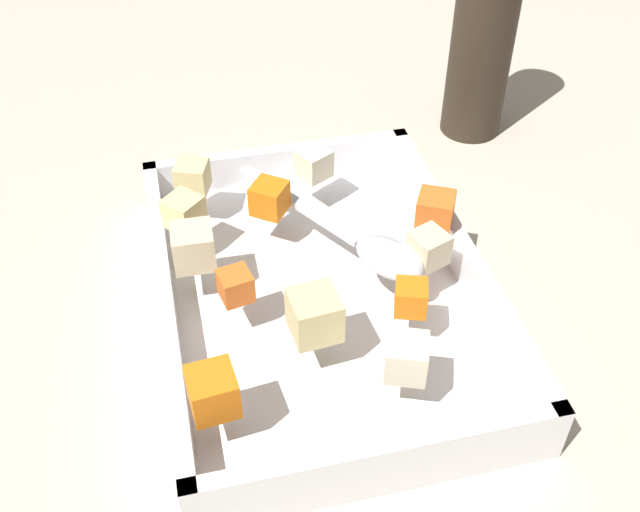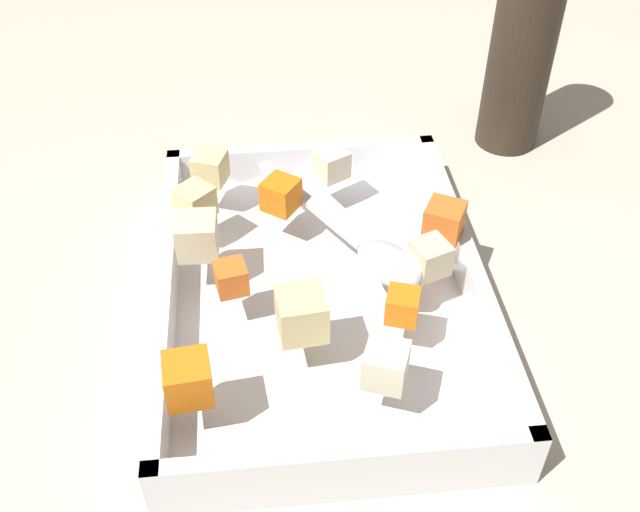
% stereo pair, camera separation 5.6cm
% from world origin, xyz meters
% --- Properties ---
extents(ground_plane, '(4.00, 4.00, 0.00)m').
position_xyz_m(ground_plane, '(0.00, 0.00, 0.00)').
color(ground_plane, '#BCB29E').
extents(baking_dish, '(0.35, 0.26, 0.05)m').
position_xyz_m(baking_dish, '(-0.01, 0.01, 0.01)').
color(baking_dish, silver).
rests_on(baking_dish, ground_plane).
extents(carrot_chunk_rim_edge, '(0.04, 0.04, 0.03)m').
position_xyz_m(carrot_chunk_rim_edge, '(-0.04, 0.12, 0.06)').
color(carrot_chunk_rim_edge, orange).
rests_on(carrot_chunk_rim_edge, baking_dish).
extents(carrot_chunk_back_center, '(0.04, 0.04, 0.03)m').
position_xyz_m(carrot_chunk_back_center, '(-0.09, -0.01, 0.06)').
color(carrot_chunk_back_center, orange).
rests_on(carrot_chunk_back_center, baking_dish).
extents(carrot_chunk_near_left, '(0.03, 0.03, 0.02)m').
position_xyz_m(carrot_chunk_near_left, '(0.05, 0.07, 0.06)').
color(carrot_chunk_near_left, orange).
rests_on(carrot_chunk_near_left, baking_dish).
extents(carrot_chunk_corner_se, '(0.03, 0.03, 0.03)m').
position_xyz_m(carrot_chunk_corner_se, '(0.10, -0.08, 0.07)').
color(carrot_chunk_corner_se, orange).
rests_on(carrot_chunk_corner_se, baking_dish).
extents(carrot_chunk_center, '(0.03, 0.03, 0.02)m').
position_xyz_m(carrot_chunk_center, '(0.01, -0.06, 0.06)').
color(carrot_chunk_center, orange).
rests_on(carrot_chunk_center, baking_dish).
extents(potato_chunk_mid_right, '(0.04, 0.04, 0.03)m').
position_xyz_m(potato_chunk_mid_right, '(0.10, 0.04, 0.06)').
color(potato_chunk_mid_right, beige).
rests_on(potato_chunk_mid_right, baking_dish).
extents(potato_chunk_far_left, '(0.04, 0.04, 0.03)m').
position_xyz_m(potato_chunk_far_left, '(-0.13, 0.04, 0.06)').
color(potato_chunk_far_left, beige).
rests_on(potato_chunk_far_left, baking_dish).
extents(potato_chunk_heap_top, '(0.03, 0.03, 0.03)m').
position_xyz_m(potato_chunk_heap_top, '(-0.04, -0.08, 0.07)').
color(potato_chunk_heap_top, beige).
rests_on(potato_chunk_heap_top, baking_dish).
extents(potato_chunk_front_center, '(0.03, 0.03, 0.03)m').
position_xyz_m(potato_chunk_front_center, '(-0.14, -0.07, 0.06)').
color(potato_chunk_front_center, '#E0CC89').
rests_on(potato_chunk_front_center, baking_dish).
extents(potato_chunk_near_spoon, '(0.03, 0.03, 0.03)m').
position_xyz_m(potato_chunk_near_spoon, '(0.00, 0.10, 0.06)').
color(potato_chunk_near_spoon, beige).
rests_on(potato_chunk_near_spoon, baking_dish).
extents(potato_chunk_heap_side, '(0.04, 0.04, 0.03)m').
position_xyz_m(potato_chunk_heap_side, '(0.05, -0.01, 0.07)').
color(potato_chunk_heap_side, '#E0CC89').
rests_on(potato_chunk_heap_side, baking_dish).
extents(potato_chunk_under_handle, '(0.04, 0.04, 0.03)m').
position_xyz_m(potato_chunk_under_handle, '(-0.09, -0.08, 0.06)').
color(potato_chunk_under_handle, '#E0CC89').
rests_on(potato_chunk_under_handle, baking_dish).
extents(serving_spoon, '(0.19, 0.13, 0.02)m').
position_xyz_m(serving_spoon, '(-0.02, 0.06, 0.06)').
color(serving_spoon, silver).
rests_on(serving_spoon, baking_dish).
extents(pepper_mill, '(0.06, 0.06, 0.26)m').
position_xyz_m(pepper_mill, '(-0.25, 0.24, 0.12)').
color(pepper_mill, '#2D2319').
rests_on(pepper_mill, ground_plane).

